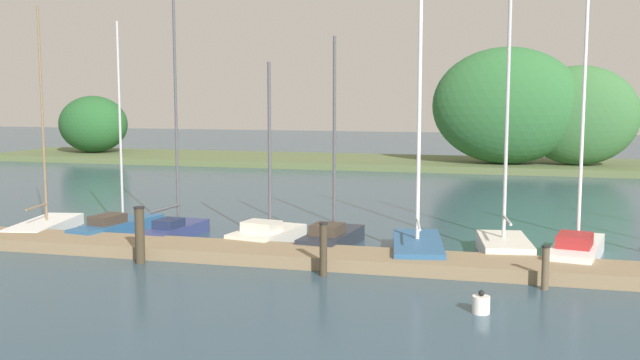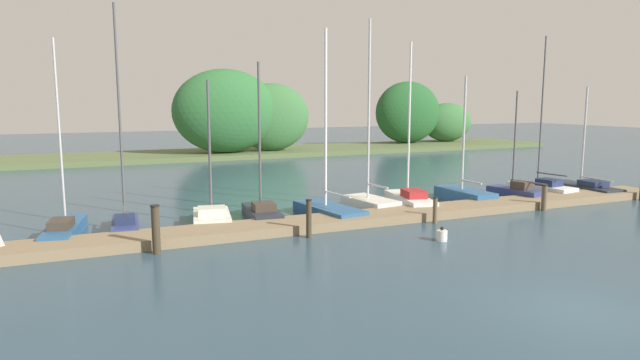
{
  "view_description": "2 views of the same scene",
  "coord_description": "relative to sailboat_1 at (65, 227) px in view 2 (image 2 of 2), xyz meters",
  "views": [
    {
      "loc": [
        1.61,
        -8.82,
        4.59
      ],
      "look_at": [
        -4.25,
        13.12,
        1.93
      ],
      "focal_mm": 41.27,
      "sensor_mm": 36.0,
      "label": 1
    },
    {
      "loc": [
        -10.18,
        -8.42,
        4.8
      ],
      "look_at": [
        -1.1,
        12.19,
        1.49
      ],
      "focal_mm": 30.58,
      "sensor_mm": 36.0,
      "label": 2
    }
  ],
  "objects": [
    {
      "name": "sailboat_8",
      "position": [
        17.33,
        -0.07,
        0.03
      ],
      "size": [
        1.31,
        3.47,
        5.91
      ],
      "rotation": [
        0.0,
        0.0,
        1.59
      ],
      "color": "#285684",
      "rests_on": "ground"
    },
    {
      "name": "sailboat_6",
      "position": [
        12.23,
        -0.01,
        0.08
      ],
      "size": [
        1.7,
        3.04,
        8.22
      ],
      "rotation": [
        0.0,
        0.0,
        1.71
      ],
      "color": "silver",
      "rests_on": "ground"
    },
    {
      "name": "dock_pier",
      "position": [
        10.86,
        -2.29,
        -0.16
      ],
      "size": [
        31.6,
        1.8,
        0.35
      ],
      "color": "#847051",
      "rests_on": "ground"
    },
    {
      "name": "sailboat_1",
      "position": [
        0.0,
        0.0,
        0.0
      ],
      "size": [
        1.56,
        4.09,
        6.9
      ],
      "rotation": [
        0.0,
        0.0,
        1.4
      ],
      "color": "#285684",
      "rests_on": "ground"
    },
    {
      "name": "sailboat_9",
      "position": [
        19.78,
        -0.87,
        0.06
      ],
      "size": [
        1.52,
        3.13,
        5.23
      ],
      "rotation": [
        0.0,
        0.0,
        1.77
      ],
      "color": "navy",
      "rests_on": "ground"
    },
    {
      "name": "sailboat_4",
      "position": [
        7.23,
        -0.12,
        0.03
      ],
      "size": [
        1.43,
        3.39,
        6.28
      ],
      "rotation": [
        0.0,
        0.0,
        1.47
      ],
      "color": "#232833",
      "rests_on": "ground"
    },
    {
      "name": "sailboat_5",
      "position": [
        9.86,
        -0.73,
        0.04
      ],
      "size": [
        1.91,
        4.03,
        7.63
      ],
      "rotation": [
        0.0,
        0.0,
        1.73
      ],
      "color": "#285684",
      "rests_on": "ground"
    },
    {
      "name": "sailboat_7",
      "position": [
        14.19,
        -0.21,
        0.05
      ],
      "size": [
        1.82,
        4.03,
        7.34
      ],
      "rotation": [
        0.0,
        0.0,
        1.38
      ],
      "color": "white",
      "rests_on": "ground"
    },
    {
      "name": "mooring_piling_4",
      "position": [
        19.09,
        -3.38,
        0.25
      ],
      "size": [
        0.26,
        0.26,
        1.15
      ],
      "color": "brown",
      "rests_on": "ground"
    },
    {
      "name": "mooring_piling_2",
      "position": [
        7.86,
        -3.61,
        0.36
      ],
      "size": [
        0.22,
        0.22,
        1.37
      ],
      "color": "#3D3323",
      "rests_on": "ground"
    },
    {
      "name": "mooring_piling_3",
      "position": [
        13.24,
        -3.54,
        0.2
      ],
      "size": [
        0.2,
        0.2,
        1.06
      ],
      "color": "brown",
      "rests_on": "ground"
    },
    {
      "name": "far_shore",
      "position": [
        15.5,
        25.4,
        2.38
      ],
      "size": [
        67.85,
        8.0,
        7.37
      ],
      "color": "#56663D",
      "rests_on": "ground"
    },
    {
      "name": "sailboat_10",
      "position": [
        22.11,
        -0.21,
        0.04
      ],
      "size": [
        1.64,
        3.7,
        7.95
      ],
      "rotation": [
        0.0,
        0.0,
        1.7
      ],
      "color": "white",
      "rests_on": "ground"
    },
    {
      "name": "channel_buoy_1",
      "position": [
        11.87,
        -5.85,
        -0.14
      ],
      "size": [
        0.37,
        0.37,
        0.5
      ],
      "color": "white",
      "rests_on": "ground"
    },
    {
      "name": "sailboat_3",
      "position": [
        5.19,
        -0.14,
        0.01
      ],
      "size": [
        1.85,
        3.05,
        5.55
      ],
      "rotation": [
        0.0,
        0.0,
        1.39
      ],
      "color": "silver",
      "rests_on": "ground"
    },
    {
      "name": "sailboat_11",
      "position": [
        24.48,
        -0.82,
        -0.02
      ],
      "size": [
        1.5,
        4.18,
        5.49
      ],
      "rotation": [
        0.0,
        0.0,
        1.52
      ],
      "color": "#232833",
      "rests_on": "ground"
    },
    {
      "name": "mooring_piling_1",
      "position": [
        2.69,
        -3.55,
        0.45
      ],
      "size": [
        0.29,
        0.29,
        1.56
      ],
      "color": "#3D3323",
      "rests_on": "ground"
    },
    {
      "name": "ground",
      "position": [
        10.86,
        -12.43,
        -0.33
      ],
      "size": [
        160.0,
        160.0,
        0.0
      ],
      "primitive_type": "plane",
      "color": "#2D4756"
    },
    {
      "name": "sailboat_2",
      "position": [
        2.02,
        0.02,
        0.08
      ],
      "size": [
        1.15,
        3.24,
        8.19
      ],
      "rotation": [
        0.0,
        0.0,
        1.5
      ],
      "color": "navy",
      "rests_on": "ground"
    }
  ]
}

